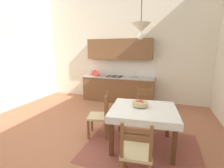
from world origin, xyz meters
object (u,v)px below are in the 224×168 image
(dining_table, at_px, (143,115))
(dining_chair_kitchen_side, at_px, (145,107))
(dining_chair_tv_side, at_px, (100,116))
(pendant_lamp, at_px, (141,28))
(dining_chair_camera_side, at_px, (136,153))
(kitchen_cabinetry, at_px, (118,78))
(fruit_bowl, at_px, (140,104))

(dining_table, relative_size, dining_chair_kitchen_side, 1.40)
(dining_chair_tv_side, height_order, pendant_lamp, pendant_lamp)
(dining_chair_tv_side, relative_size, dining_chair_kitchen_side, 1.00)
(dining_chair_tv_side, height_order, dining_chair_camera_side, same)
(kitchen_cabinetry, height_order, fruit_bowl, kitchen_cabinetry)
(dining_table, xyz_separation_m, pendant_lamp, (-0.09, -0.09, 1.54))
(kitchen_cabinetry, xyz_separation_m, pendant_lamp, (1.16, -2.62, 1.31))
(pendant_lamp, bearing_deg, fruit_bowl, 87.03)
(dining_chair_camera_side, xyz_separation_m, pendant_lamp, (-0.13, 0.82, 1.73))
(dining_chair_camera_side, bearing_deg, dining_chair_kitchen_side, 93.90)
(kitchen_cabinetry, xyz_separation_m, dining_table, (1.25, -2.53, -0.23))
(dining_chair_tv_side, relative_size, fruit_bowl, 3.10)
(dining_chair_kitchen_side, distance_m, pendant_lamp, 1.99)
(dining_chair_tv_side, bearing_deg, fruit_bowl, -0.59)
(dining_table, relative_size, dining_chair_tv_side, 1.40)
(pendant_lamp, bearing_deg, dining_chair_kitchen_side, 89.78)
(kitchen_cabinetry, distance_m, fruit_bowl, 2.72)
(dining_chair_tv_side, bearing_deg, kitchen_cabinetry, 97.74)
(pendant_lamp, bearing_deg, dining_chair_tv_side, 168.05)
(dining_chair_kitchen_side, distance_m, fruit_bowl, 0.91)
(dining_chair_tv_side, height_order, dining_chair_kitchen_side, same)
(dining_chair_camera_side, bearing_deg, fruit_bowl, 96.87)
(kitchen_cabinetry, bearing_deg, dining_chair_kitchen_side, -54.40)
(kitchen_cabinetry, height_order, dining_chair_camera_side, kitchen_cabinetry)
(fruit_bowl, bearing_deg, kitchen_cabinetry, 115.47)
(fruit_bowl, bearing_deg, pendant_lamp, -92.97)
(kitchen_cabinetry, relative_size, dining_chair_tv_side, 2.72)
(fruit_bowl, height_order, pendant_lamp, pendant_lamp)
(kitchen_cabinetry, bearing_deg, dining_chair_tv_side, -82.26)
(dining_chair_camera_side, distance_m, fruit_bowl, 1.06)
(fruit_bowl, distance_m, pendant_lamp, 1.37)
(dining_chair_tv_side, relative_size, pendant_lamp, 1.16)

